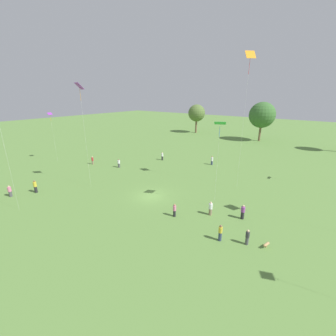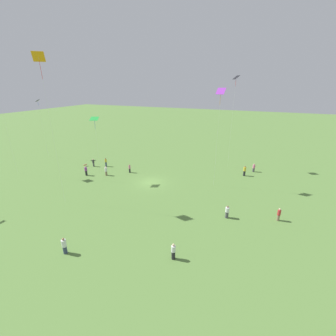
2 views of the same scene
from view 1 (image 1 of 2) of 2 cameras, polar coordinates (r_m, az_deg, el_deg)
ground_plane at (r=32.05m, az=-4.13°, el=-7.08°), size 240.00×240.00×0.00m
tree_0 at (r=83.62m, az=7.28°, el=13.65°), size 6.01×6.01×10.08m
tree_1 at (r=73.38m, az=22.79°, el=12.29°), size 7.51×7.51×11.49m
person_0 at (r=48.18m, az=-18.62°, el=1.85°), size 0.46×0.46×1.68m
person_1 at (r=26.68m, az=1.66°, el=-10.67°), size 0.46×0.46×1.62m
person_2 at (r=38.47m, az=-35.23°, el=-4.84°), size 0.65×0.65×1.64m
person_3 at (r=48.61m, az=-1.46°, el=3.00°), size 0.59×0.59×1.73m
person_4 at (r=44.70m, az=-12.38°, el=1.13°), size 0.55×0.55×1.68m
person_5 at (r=27.54m, az=18.46°, el=-10.57°), size 0.62×0.62×1.76m
person_6 at (r=37.93m, az=-30.66°, el=-4.07°), size 0.65×0.65×1.90m
person_7 at (r=46.22m, az=11.09°, el=1.87°), size 0.54×0.54×1.79m
person_8 at (r=23.31m, az=13.13°, el=-15.75°), size 0.48×0.48×1.75m
person_9 at (r=27.43m, az=10.75°, el=-10.05°), size 0.61×0.61×1.72m
person_10 at (r=23.53m, az=19.50°, el=-16.23°), size 0.42×0.42×1.61m
kite_0 at (r=26.62m, az=13.07°, el=10.56°), size 1.67×1.63×10.80m
kite_4 at (r=52.17m, az=-27.74°, el=11.63°), size 0.80×0.88×10.11m
kite_5 at (r=34.32m, az=20.10°, el=24.41°), size 1.50×1.47×19.10m
kite_6 at (r=34.69m, az=-21.52°, el=18.08°), size 1.36×1.08×15.18m
dog_0 at (r=24.02m, az=23.64°, el=-17.40°), size 0.42×0.82×0.48m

